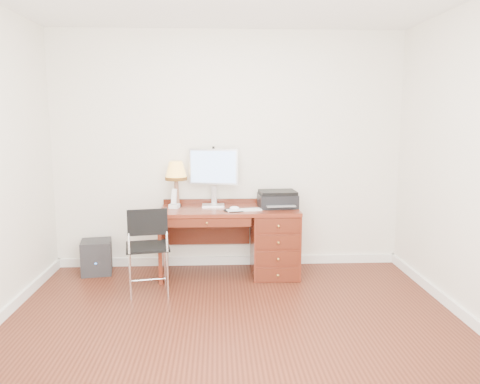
{
  "coord_description": "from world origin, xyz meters",
  "views": [
    {
      "loc": [
        -0.13,
        -3.62,
        1.74
      ],
      "look_at": [
        0.11,
        1.2,
        0.96
      ],
      "focal_mm": 35.0,
      "sensor_mm": 36.0,
      "label": 1
    }
  ],
  "objects": [
    {
      "name": "equipment_box",
      "position": [
        -1.49,
        1.5,
        0.19
      ],
      "size": [
        0.37,
        0.37,
        0.38
      ],
      "primitive_type": "cube",
      "rotation": [
        0.0,
        0.0,
        0.18
      ],
      "color": "black",
      "rests_on": "ground"
    },
    {
      "name": "leg_lamp",
      "position": [
        -0.58,
        1.52,
        1.12
      ],
      "size": [
        0.25,
        0.25,
        0.5
      ],
      "color": "black",
      "rests_on": "desk"
    },
    {
      "name": "mouse_pad",
      "position": [
        0.05,
        1.27,
        0.76
      ],
      "size": [
        0.23,
        0.23,
        0.05
      ],
      "color": "black",
      "rests_on": "desk"
    },
    {
      "name": "phone",
      "position": [
        -0.6,
        1.44,
        0.81
      ],
      "size": [
        0.12,
        0.12,
        0.21
      ],
      "rotation": [
        0.0,
        0.0,
        -0.27
      ],
      "color": "white",
      "rests_on": "desk"
    },
    {
      "name": "keyboard",
      "position": [
        0.15,
        1.26,
        0.76
      ],
      "size": [
        0.39,
        0.18,
        0.01
      ],
      "primitive_type": "cube",
      "rotation": [
        0.0,
        0.0,
        0.21
      ],
      "color": "white",
      "rests_on": "desk"
    },
    {
      "name": "room_shell",
      "position": [
        0.0,
        0.63,
        0.05
      ],
      "size": [
        4.0,
        4.0,
        4.0
      ],
      "color": "silver",
      "rests_on": "ground"
    },
    {
      "name": "ground",
      "position": [
        0.0,
        0.0,
        0.0
      ],
      "size": [
        4.0,
        4.0,
        0.0
      ],
      "primitive_type": "plane",
      "color": "#3E180E",
      "rests_on": "ground"
    },
    {
      "name": "chair",
      "position": [
        -0.83,
        0.83,
        0.54
      ],
      "size": [
        0.48,
        0.49,
        0.88
      ],
      "rotation": [
        0.0,
        0.0,
        0.18
      ],
      "color": "black",
      "rests_on": "ground"
    },
    {
      "name": "printer",
      "position": [
        0.53,
        1.43,
        0.84
      ],
      "size": [
        0.43,
        0.35,
        0.18
      ],
      "rotation": [
        0.0,
        0.0,
        0.07
      ],
      "color": "black",
      "rests_on": "desk"
    },
    {
      "name": "desk",
      "position": [
        0.32,
        1.4,
        0.41
      ],
      "size": [
        1.5,
        0.67,
        0.75
      ],
      "color": "maroon",
      "rests_on": "ground"
    },
    {
      "name": "pen_cup",
      "position": [
        0.43,
        1.56,
        0.8
      ],
      "size": [
        0.08,
        0.08,
        0.1
      ],
      "primitive_type": "cylinder",
      "color": "black",
      "rests_on": "desk"
    },
    {
      "name": "monitor",
      "position": [
        -0.18,
        1.57,
        1.15
      ],
      "size": [
        0.55,
        0.23,
        0.64
      ],
      "rotation": [
        0.0,
        0.0,
        -0.21
      ],
      "color": "silver",
      "rests_on": "desk"
    }
  ]
}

